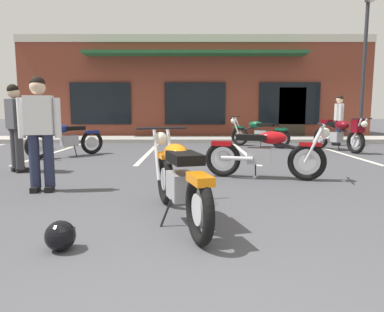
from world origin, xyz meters
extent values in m
plane|color=#47474C|center=(0.00, 3.79, 0.00)|extent=(80.00, 80.00, 0.00)
cube|color=#A8A59E|center=(0.00, 11.73, 0.07)|extent=(22.00, 1.80, 0.14)
cube|color=brown|center=(0.00, 15.51, 2.10)|extent=(14.52, 5.21, 4.19)
cube|color=beige|center=(0.00, 12.87, 4.04)|extent=(14.52, 0.06, 0.30)
cube|color=black|center=(-3.87, 12.86, 1.45)|extent=(2.48, 0.06, 1.70)
cube|color=black|center=(0.00, 12.86, 1.45)|extent=(2.48, 0.06, 1.70)
cube|color=black|center=(3.87, 12.86, 1.45)|extent=(2.48, 0.06, 1.70)
cube|color=#33281E|center=(3.99, 12.86, 1.05)|extent=(1.10, 0.06, 2.10)
cube|color=#235933|center=(0.00, 12.45, 3.39)|extent=(8.71, 0.90, 0.12)
cube|color=silver|center=(-4.01, 8.13, 0.00)|extent=(0.12, 4.80, 0.01)
cube|color=silver|center=(-1.34, 8.13, 0.00)|extent=(0.12, 4.80, 0.01)
cube|color=silver|center=(1.34, 8.13, 0.00)|extent=(0.12, 4.80, 0.01)
cube|color=silver|center=(4.01, 8.13, 0.00)|extent=(0.12, 4.80, 0.01)
torus|color=black|center=(-0.06, 1.34, 0.32)|extent=(0.28, 0.64, 0.64)
cylinder|color=#B7B7BC|center=(-0.06, 1.34, 0.32)|extent=(0.14, 0.29, 0.29)
torus|color=black|center=(-0.47, 2.72, 0.32)|extent=(0.28, 0.64, 0.64)
cylinder|color=#B7B7BC|center=(-0.47, 2.72, 0.32)|extent=(0.14, 0.29, 0.29)
cylinder|color=silver|center=(-0.58, 2.79, 0.64)|extent=(0.13, 0.32, 0.66)
cylinder|color=silver|center=(-0.41, 2.85, 0.64)|extent=(0.13, 0.32, 0.66)
cylinder|color=black|center=(-0.52, 2.90, 0.96)|extent=(0.64, 0.22, 0.03)
sphere|color=silver|center=(-0.54, 2.97, 0.82)|extent=(0.21, 0.21, 0.17)
cube|color=orange|center=(-0.48, 2.76, 0.62)|extent=(0.24, 0.38, 0.06)
cube|color=#9E9EA3|center=(-0.24, 1.96, 0.40)|extent=(0.34, 0.45, 0.28)
cylinder|color=silver|center=(0.00, 1.64, 0.36)|extent=(0.22, 0.55, 0.07)
cylinder|color=black|center=(-0.30, 2.15, 0.64)|extent=(0.32, 0.92, 0.26)
ellipsoid|color=orange|center=(-0.30, 2.17, 0.72)|extent=(0.39, 0.53, 0.22)
cube|color=black|center=(-0.20, 1.82, 0.72)|extent=(0.42, 0.58, 0.10)
cube|color=orange|center=(-0.05, 1.32, 0.60)|extent=(0.26, 0.39, 0.08)
cylinder|color=black|center=(-0.39, 1.84, 0.14)|extent=(0.14, 0.06, 0.29)
torus|color=black|center=(-2.84, 7.80, 0.32)|extent=(0.53, 0.52, 0.64)
cylinder|color=#B7B7BC|center=(-2.84, 7.80, 0.32)|extent=(0.25, 0.25, 0.29)
torus|color=black|center=(-3.86, 6.79, 0.32)|extent=(0.53, 0.52, 0.64)
cylinder|color=#B7B7BC|center=(-3.86, 6.79, 0.32)|extent=(0.25, 0.25, 0.29)
cylinder|color=silver|center=(-3.87, 6.66, 0.64)|extent=(0.26, 0.26, 0.66)
cylinder|color=silver|center=(-4.00, 6.78, 0.64)|extent=(0.26, 0.26, 0.66)
cylinder|color=black|center=(-3.99, 6.66, 0.96)|extent=(0.49, 0.49, 0.03)
sphere|color=silver|center=(-4.05, 6.61, 0.82)|extent=(0.24, 0.24, 0.17)
cube|color=navy|center=(-3.89, 6.76, 0.62)|extent=(0.35, 0.35, 0.06)
cube|color=#9E9EA3|center=(-3.29, 7.35, 0.40)|extent=(0.45, 0.45, 0.28)
cylinder|color=silver|center=(-3.13, 7.71, 0.36)|extent=(0.44, 0.44, 0.07)
cylinder|color=black|center=(-3.44, 7.21, 0.64)|extent=(0.71, 0.70, 0.26)
ellipsoid|color=navy|center=(-3.45, 7.20, 0.72)|extent=(0.52, 0.52, 0.22)
cube|color=black|center=(-3.19, 7.45, 0.72)|extent=(0.57, 0.56, 0.10)
cube|color=navy|center=(-2.82, 7.82, 0.60)|extent=(0.37, 0.37, 0.08)
cylinder|color=black|center=(-3.12, 7.27, 0.14)|extent=(0.11, 0.11, 0.29)
torus|color=black|center=(3.90, 9.26, 0.32)|extent=(0.30, 0.64, 0.64)
cylinder|color=#B7B7BC|center=(3.90, 9.26, 0.32)|extent=(0.15, 0.29, 0.29)
torus|color=black|center=(4.36, 7.90, 0.32)|extent=(0.30, 0.64, 0.64)
cylinder|color=#B7B7BC|center=(4.36, 7.90, 0.32)|extent=(0.15, 0.29, 0.29)
cylinder|color=silver|center=(4.48, 7.83, 0.64)|extent=(0.14, 0.32, 0.66)
cylinder|color=silver|center=(4.30, 7.78, 0.64)|extent=(0.14, 0.32, 0.66)
cylinder|color=black|center=(4.42, 7.73, 0.96)|extent=(0.64, 0.24, 0.03)
sphere|color=silver|center=(4.44, 7.65, 0.82)|extent=(0.22, 0.22, 0.17)
cube|color=maroon|center=(4.37, 7.86, 0.62)|extent=(0.25, 0.39, 0.06)
cube|color=#9E9EA3|center=(4.10, 8.66, 0.40)|extent=(0.35, 0.46, 0.28)
cylinder|color=silver|center=(3.85, 8.96, 0.36)|extent=(0.24, 0.54, 0.07)
cylinder|color=black|center=(4.17, 8.47, 0.64)|extent=(0.36, 0.91, 0.26)
ellipsoid|color=maroon|center=(4.18, 8.43, 0.76)|extent=(0.45, 0.59, 0.26)
cube|color=maroon|center=(4.37, 7.85, 0.76)|extent=(0.34, 0.32, 0.36)
cube|color=black|center=(4.07, 8.75, 0.78)|extent=(0.35, 0.46, 0.10)
cube|color=maroon|center=(3.98, 9.04, 0.82)|extent=(0.29, 0.37, 0.16)
cylinder|color=black|center=(4.25, 8.78, 0.14)|extent=(0.14, 0.07, 0.29)
torus|color=black|center=(2.62, 9.19, 0.32)|extent=(0.57, 0.47, 0.64)
cylinder|color=#B7B7BC|center=(2.62, 9.19, 0.32)|extent=(0.27, 0.22, 0.29)
torus|color=black|center=(1.48, 10.06, 0.32)|extent=(0.57, 0.47, 0.64)
cylinder|color=#B7B7BC|center=(1.48, 10.06, 0.32)|extent=(0.27, 0.22, 0.29)
cylinder|color=silver|center=(1.34, 10.05, 0.64)|extent=(0.28, 0.23, 0.66)
cylinder|color=silver|center=(1.45, 10.20, 0.64)|extent=(0.28, 0.23, 0.66)
cylinder|color=black|center=(1.33, 10.17, 0.96)|extent=(0.43, 0.54, 0.03)
sphere|color=silver|center=(1.27, 10.22, 0.82)|extent=(0.24, 0.24, 0.17)
cube|color=#0F4C2D|center=(1.44, 10.09, 0.62)|extent=(0.37, 0.33, 0.06)
cube|color=#9E9EA3|center=(2.11, 9.58, 0.40)|extent=(0.46, 0.43, 0.28)
cylinder|color=silver|center=(2.49, 9.47, 0.36)|extent=(0.48, 0.39, 0.07)
cylinder|color=black|center=(1.95, 9.70, 0.64)|extent=(0.79, 0.62, 0.26)
ellipsoid|color=#0F4C2D|center=(1.94, 9.71, 0.72)|extent=(0.54, 0.50, 0.22)
cube|color=black|center=(2.22, 9.49, 0.72)|extent=(0.58, 0.54, 0.10)
cube|color=#0F4C2D|center=(2.64, 9.18, 0.60)|extent=(0.38, 0.35, 0.08)
cylinder|color=black|center=(2.06, 9.39, 0.14)|extent=(0.10, 0.12, 0.29)
torus|color=black|center=(0.43, 4.56, 0.32)|extent=(0.64, 0.26, 0.64)
cylinder|color=#B7B7BC|center=(0.43, 4.56, 0.32)|extent=(0.29, 0.13, 0.29)
torus|color=black|center=(1.82, 4.20, 0.32)|extent=(0.64, 0.26, 0.64)
cylinder|color=#B7B7BC|center=(1.82, 4.20, 0.32)|extent=(0.29, 0.13, 0.29)
cylinder|color=silver|center=(1.94, 4.26, 0.64)|extent=(0.33, 0.12, 0.66)
cylinder|color=silver|center=(1.90, 4.09, 0.64)|extent=(0.33, 0.12, 0.66)
cylinder|color=black|center=(2.00, 4.15, 0.96)|extent=(0.20, 0.65, 0.03)
sphere|color=silver|center=(2.07, 4.13, 0.82)|extent=(0.21, 0.21, 0.17)
cube|color=#B70F14|center=(1.86, 4.19, 0.62)|extent=(0.38, 0.23, 0.06)
cube|color=#9E9EA3|center=(1.05, 4.40, 0.40)|extent=(0.45, 0.33, 0.28)
cylinder|color=silver|center=(0.66, 4.36, 0.36)|extent=(0.55, 0.21, 0.07)
cylinder|color=black|center=(1.24, 4.35, 0.64)|extent=(0.93, 0.30, 0.26)
ellipsoid|color=#B70F14|center=(1.26, 4.35, 0.72)|extent=(0.53, 0.37, 0.22)
cube|color=black|center=(0.91, 4.44, 0.72)|extent=(0.57, 0.40, 0.10)
cube|color=#B70F14|center=(0.41, 4.57, 0.60)|extent=(0.39, 0.25, 0.08)
cylinder|color=black|center=(1.03, 4.59, 0.14)|extent=(0.06, 0.14, 0.29)
cube|color=black|center=(4.73, 10.06, 0.04)|extent=(0.25, 0.14, 0.08)
cube|color=black|center=(4.77, 10.26, 0.04)|extent=(0.25, 0.14, 0.08)
cylinder|color=#232842|center=(4.77, 10.05, 0.46)|extent=(0.17, 0.17, 0.80)
cylinder|color=#232842|center=(4.81, 10.25, 0.46)|extent=(0.17, 0.17, 0.80)
cube|color=silver|center=(4.79, 10.15, 1.12)|extent=(0.28, 0.41, 0.56)
cylinder|color=silver|center=(4.75, 9.91, 1.08)|extent=(0.12, 0.12, 0.58)
cylinder|color=silver|center=(4.84, 10.40, 1.08)|extent=(0.12, 0.12, 0.58)
sphere|color=beige|center=(4.79, 10.15, 1.52)|extent=(0.26, 0.26, 0.22)
sphere|color=black|center=(4.80, 10.15, 1.57)|extent=(0.24, 0.24, 0.21)
cube|color=black|center=(-2.23, 3.40, 0.04)|extent=(0.14, 0.25, 0.08)
cube|color=black|center=(-2.43, 3.37, 0.04)|extent=(0.14, 0.25, 0.08)
cylinder|color=#232842|center=(-2.24, 3.44, 0.46)|extent=(0.17, 0.17, 0.80)
cylinder|color=#232842|center=(-2.43, 3.41, 0.46)|extent=(0.17, 0.17, 0.80)
cube|color=silver|center=(-2.33, 3.42, 1.12)|extent=(0.41, 0.28, 0.56)
cylinder|color=silver|center=(-2.09, 3.46, 1.08)|extent=(0.11, 0.11, 0.58)
cylinder|color=silver|center=(-2.58, 3.38, 1.08)|extent=(0.11, 0.11, 0.58)
sphere|color=beige|center=(-2.33, 3.42, 1.52)|extent=(0.25, 0.25, 0.22)
sphere|color=black|center=(-2.34, 3.43, 1.57)|extent=(0.24, 0.24, 0.21)
cube|color=black|center=(-3.54, 5.12, 0.04)|extent=(0.23, 0.25, 0.08)
cube|color=black|center=(-3.38, 4.99, 0.04)|extent=(0.23, 0.25, 0.08)
cylinder|color=#38383D|center=(-3.56, 5.09, 0.46)|extent=(0.21, 0.21, 0.80)
cylinder|color=#38383D|center=(-3.41, 4.96, 0.46)|extent=(0.21, 0.21, 0.80)
cube|color=#4C4C51|center=(-3.49, 5.03, 1.12)|extent=(0.43, 0.42, 0.56)
cylinder|color=#4C4C51|center=(-3.67, 5.19, 1.08)|extent=(0.14, 0.14, 0.58)
cylinder|color=#4C4C51|center=(-3.30, 4.86, 1.08)|extent=(0.14, 0.14, 0.58)
sphere|color=beige|center=(-3.49, 5.03, 1.52)|extent=(0.31, 0.31, 0.22)
sphere|color=black|center=(-3.49, 5.02, 1.57)|extent=(0.30, 0.30, 0.21)
sphere|color=black|center=(-1.25, 1.20, 0.13)|extent=(0.26, 0.26, 0.26)
cube|color=black|center=(-1.25, 1.31, 0.12)|extent=(0.18, 0.03, 0.09)
cube|color=orange|center=(-4.61, 9.06, 0.01)|extent=(0.34, 0.34, 0.03)
cone|color=orange|center=(-4.61, 9.06, 0.28)|extent=(0.26, 0.26, 0.50)
cylinder|color=white|center=(-4.61, 9.06, 0.32)|extent=(0.19, 0.19, 0.06)
cylinder|color=#2D2D33|center=(5.76, 10.63, 2.45)|extent=(0.12, 0.12, 4.90)
camera|label=1|loc=(-0.12, -1.68, 1.20)|focal=32.90mm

